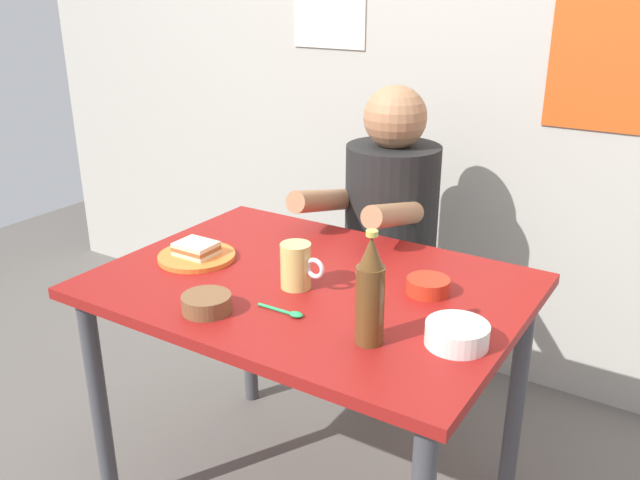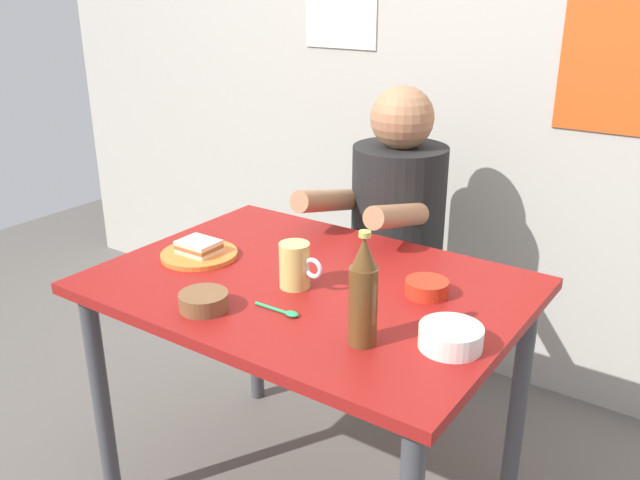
% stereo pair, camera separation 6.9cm
% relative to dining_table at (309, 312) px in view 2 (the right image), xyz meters
% --- Properties ---
extents(wall_back, '(4.40, 0.09, 2.60)m').
position_rel_dining_table_xyz_m(wall_back, '(-0.00, 1.05, 0.65)').
color(wall_back, '#ADA89E').
rests_on(wall_back, ground).
extents(dining_table, '(1.10, 0.80, 0.74)m').
position_rel_dining_table_xyz_m(dining_table, '(0.00, 0.00, 0.00)').
color(dining_table, maroon).
rests_on(dining_table, ground).
extents(stool, '(0.34, 0.34, 0.45)m').
position_rel_dining_table_xyz_m(stool, '(-0.07, 0.63, -0.30)').
color(stool, '#4C4C51').
rests_on(stool, ground).
extents(person_seated, '(0.33, 0.56, 0.72)m').
position_rel_dining_table_xyz_m(person_seated, '(-0.07, 0.62, 0.12)').
color(person_seated, black).
rests_on(person_seated, stool).
extents(plate_orange, '(0.22, 0.22, 0.01)m').
position_rel_dining_table_xyz_m(plate_orange, '(-0.36, -0.05, 0.10)').
color(plate_orange, orange).
rests_on(plate_orange, dining_table).
extents(sandwich, '(0.11, 0.09, 0.04)m').
position_rel_dining_table_xyz_m(sandwich, '(-0.36, -0.05, 0.13)').
color(sandwich, beige).
rests_on(sandwich, plate_orange).
extents(beer_mug, '(0.13, 0.08, 0.12)m').
position_rel_dining_table_xyz_m(beer_mug, '(-0.01, -0.05, 0.15)').
color(beer_mug, '#D1BC66').
rests_on(beer_mug, dining_table).
extents(beer_bottle, '(0.06, 0.06, 0.26)m').
position_rel_dining_table_xyz_m(beer_bottle, '(0.28, -0.20, 0.21)').
color(beer_bottle, '#593819').
rests_on(beer_bottle, dining_table).
extents(condiment_bowl_brown, '(0.12, 0.12, 0.04)m').
position_rel_dining_table_xyz_m(condiment_bowl_brown, '(-0.12, -0.28, 0.12)').
color(condiment_bowl_brown, brown).
rests_on(condiment_bowl_brown, dining_table).
extents(sauce_bowl_chili, '(0.11, 0.11, 0.04)m').
position_rel_dining_table_xyz_m(sauce_bowl_chili, '(0.29, 0.10, 0.12)').
color(sauce_bowl_chili, red).
rests_on(sauce_bowl_chili, dining_table).
extents(rice_bowl_white, '(0.14, 0.14, 0.05)m').
position_rel_dining_table_xyz_m(rice_bowl_white, '(0.45, -0.11, 0.12)').
color(rice_bowl_white, silver).
rests_on(rice_bowl_white, dining_table).
extents(spoon, '(0.13, 0.02, 0.01)m').
position_rel_dining_table_xyz_m(spoon, '(0.06, -0.19, 0.10)').
color(spoon, '#26A559').
rests_on(spoon, dining_table).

